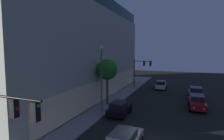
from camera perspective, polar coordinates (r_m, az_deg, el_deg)
The scene contains 9 objects.
modern_building at distance 34.24m, azimuth -19.11°, elevation 6.39°, with size 35.31×22.73×16.15m.
traffic_light_near_corner at distance 10.57m, azimuth -30.35°, elevation -13.47°, with size 0.34×3.84×5.65m.
traffic_light_far_corner at distance 36.55m, azimuth 9.12°, elevation 0.73°, with size 0.32×3.67×5.89m.
street_lamp_sidewalk at distance 21.82m, azimuth -3.31°, elevation -0.16°, with size 0.44×0.44×8.01m.
sidewalk_tree at distance 24.90m, azimuth -1.52°, elevation 0.02°, with size 2.84×2.84×6.25m.
car_black at distance 21.72m, azimuth 2.39°, elevation -11.88°, with size 4.15×2.16×1.62m.
car_red at distance 26.46m, azimuth 25.22°, elevation -9.11°, with size 4.54×2.15×1.74m.
car_silver at distance 32.12m, azimuth 24.84°, elevation -6.56°, with size 4.58×2.21×1.76m.
car_white at distance 37.70m, azimuth 15.16°, elevation -4.51°, with size 4.55×2.25×1.70m.
Camera 1 is at (-12.49, -2.31, 7.38)m, focal length 29.06 mm.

